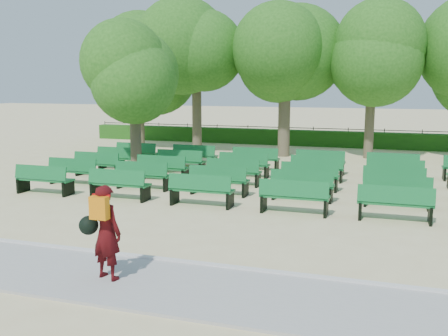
# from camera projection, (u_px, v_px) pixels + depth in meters

# --- Properties ---
(ground) EXTENTS (120.00, 120.00, 0.00)m
(ground) POSITION_uv_depth(u_px,v_px,m) (222.00, 195.00, 16.36)
(ground) COLOR beige
(paving) EXTENTS (30.00, 2.20, 0.06)m
(paving) POSITION_uv_depth(u_px,v_px,m) (101.00, 277.00, 9.41)
(paving) COLOR #A5A5A1
(paving) RESTS_ON ground
(curb) EXTENTS (30.00, 0.12, 0.10)m
(curb) POSITION_uv_depth(u_px,v_px,m) (131.00, 256.00, 10.48)
(curb) COLOR silver
(curb) RESTS_ON ground
(hedge) EXTENTS (26.00, 0.70, 0.90)m
(hedge) POSITION_uv_depth(u_px,v_px,m) (295.00, 138.00, 29.42)
(hedge) COLOR #1F5516
(hedge) RESTS_ON ground
(fence) EXTENTS (26.00, 0.10, 1.02)m
(fence) POSITION_uv_depth(u_px,v_px,m) (296.00, 144.00, 29.88)
(fence) COLOR black
(fence) RESTS_ON ground
(tree_line) EXTENTS (21.80, 6.80, 7.04)m
(tree_line) POSITION_uv_depth(u_px,v_px,m) (282.00, 154.00, 25.75)
(tree_line) COLOR #2E6D1D
(tree_line) RESTS_ON ground
(bench_array) EXTENTS (1.99, 0.77, 1.23)m
(bench_array) POSITION_uv_depth(u_px,v_px,m) (271.00, 184.00, 17.64)
(bench_array) COLOR #12692F
(bench_array) RESTS_ON ground
(tree_among) EXTENTS (4.18, 4.18, 5.85)m
(tree_among) POSITION_uv_depth(u_px,v_px,m) (134.00, 75.00, 20.09)
(tree_among) COLOR brown
(tree_among) RESTS_ON ground
(person) EXTENTS (0.88, 0.57, 1.78)m
(person) POSITION_uv_depth(u_px,v_px,m) (105.00, 231.00, 9.13)
(person) COLOR #3E080B
(person) RESTS_ON ground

